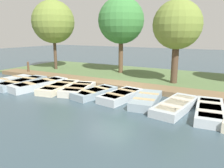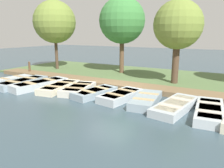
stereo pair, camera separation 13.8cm
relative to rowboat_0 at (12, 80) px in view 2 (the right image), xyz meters
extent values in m
plane|color=#384C56|center=(-1.24, 7.18, -0.19)|extent=(80.00, 80.00, 0.00)
cube|color=#567042|center=(-6.24, 7.18, -0.12)|extent=(8.00, 24.00, 0.13)
cube|color=brown|center=(-2.47, 7.18, -0.04)|extent=(1.40, 21.32, 0.29)
cube|color=#B2BCC1|center=(0.00, 0.00, -0.01)|extent=(2.75, 1.14, 0.36)
cube|color=#994C33|center=(0.00, 0.00, 0.15)|extent=(2.25, 0.90, 0.03)
cube|color=tan|center=(0.51, -0.04, 0.18)|extent=(0.33, 0.90, 0.03)
cube|color=tan|center=(-0.51, 0.04, 0.18)|extent=(0.33, 0.90, 0.03)
cube|color=#8C9EA8|center=(0.29, 1.43, 0.01)|extent=(3.50, 1.21, 0.40)
cube|color=beige|center=(0.29, 1.43, 0.19)|extent=(2.87, 0.95, 0.03)
cube|color=tan|center=(0.95, 1.44, 0.22)|extent=(0.37, 1.06, 0.03)
cube|color=tan|center=(-0.37, 1.41, 0.22)|extent=(0.37, 1.06, 0.03)
cube|color=#B2BCC1|center=(0.12, 2.86, 0.02)|extent=(3.72, 1.76, 0.42)
cube|color=beige|center=(0.12, 2.86, 0.21)|extent=(3.05, 1.40, 0.03)
cube|color=tan|center=(0.79, 2.74, 0.24)|extent=(0.54, 1.09, 0.03)
cube|color=tan|center=(-0.54, 2.99, 0.24)|extent=(0.54, 1.09, 0.03)
cube|color=beige|center=(-0.09, 4.28, -0.01)|extent=(3.23, 1.56, 0.35)
cube|color=#6B7F51|center=(-0.09, 4.28, 0.14)|extent=(2.64, 1.24, 0.03)
cube|color=tan|center=(0.49, 4.38, 0.17)|extent=(0.46, 1.04, 0.03)
cube|color=tan|center=(-0.67, 4.19, 0.17)|extent=(0.46, 1.04, 0.03)
cube|color=beige|center=(-0.26, 5.58, -0.01)|extent=(2.91, 1.80, 0.36)
cube|color=teal|center=(-0.26, 5.58, 0.16)|extent=(2.37, 1.43, 0.03)
cube|color=tan|center=(0.24, 5.70, 0.19)|extent=(0.52, 1.14, 0.03)
cube|color=tan|center=(-0.76, 5.46, 0.19)|extent=(0.52, 1.14, 0.03)
cube|color=#8C9EA8|center=(-0.07, 6.86, -0.01)|extent=(2.79, 1.55, 0.35)
cube|color=#994C33|center=(-0.07, 6.86, 0.15)|extent=(2.28, 1.23, 0.03)
cube|color=tan|center=(0.42, 6.76, 0.18)|extent=(0.45, 0.98, 0.03)
cube|color=tan|center=(-0.56, 6.96, 0.18)|extent=(0.45, 0.98, 0.03)
cube|color=#B2BCC1|center=(-0.18, 8.39, 0.00)|extent=(2.83, 1.51, 0.37)
cube|color=teal|center=(-0.18, 8.39, 0.17)|extent=(2.31, 1.19, 0.03)
cube|color=tan|center=(0.32, 8.31, 0.20)|extent=(0.42, 1.06, 0.03)
cube|color=tan|center=(-0.69, 8.46, 0.20)|extent=(0.42, 1.06, 0.03)
cube|color=#8C9EA8|center=(-0.16, 9.76, 0.00)|extent=(2.87, 1.41, 0.37)
cube|color=#994C33|center=(-0.16, 9.76, 0.17)|extent=(2.35, 1.11, 0.03)
cube|color=tan|center=(0.36, 9.83, 0.19)|extent=(0.40, 1.00, 0.03)
cube|color=tan|center=(-0.68, 9.70, 0.19)|extent=(0.40, 1.00, 0.03)
cube|color=#B2BCC1|center=(-0.01, 11.21, -0.02)|extent=(3.32, 1.57, 0.34)
cube|color=beige|center=(-0.01, 11.21, 0.14)|extent=(2.72, 1.24, 0.03)
cube|color=beige|center=(0.59, 11.12, 0.17)|extent=(0.46, 1.06, 0.03)
cube|color=beige|center=(-0.61, 11.29, 0.17)|extent=(0.46, 1.06, 0.03)
cube|color=#B2BCC1|center=(0.00, 12.59, -0.01)|extent=(3.25, 1.37, 0.36)
cube|color=#6B7F51|center=(0.00, 12.59, 0.15)|extent=(2.66, 1.08, 0.03)
cube|color=beige|center=(0.60, 12.65, 0.18)|extent=(0.41, 1.01, 0.03)
cube|color=beige|center=(-0.60, 12.53, 0.18)|extent=(0.41, 1.01, 0.03)
cylinder|color=brown|center=(-2.58, -1.23, 0.31)|extent=(0.17, 0.17, 0.99)
sphere|color=brown|center=(-2.58, -1.23, 0.84)|extent=(0.15, 0.15, 0.15)
cylinder|color=#4C3828|center=(-5.45, -0.95, 1.45)|extent=(0.27, 0.27, 3.27)
sphere|color=olive|center=(-5.45, -0.95, 4.10)|extent=(3.71, 3.71, 3.71)
cylinder|color=brown|center=(-6.61, 5.13, 1.46)|extent=(0.36, 0.36, 3.30)
sphere|color=#3D7F3D|center=(-6.61, 5.13, 4.12)|extent=(3.65, 3.65, 3.65)
cylinder|color=#4C3828|center=(-4.82, 9.94, 1.31)|extent=(0.43, 0.43, 3.00)
sphere|color=olive|center=(-4.82, 9.94, 3.65)|extent=(3.06, 3.06, 3.06)
camera|label=1|loc=(9.44, 13.18, 3.12)|focal=35.00mm
camera|label=2|loc=(9.37, 13.30, 3.12)|focal=35.00mm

